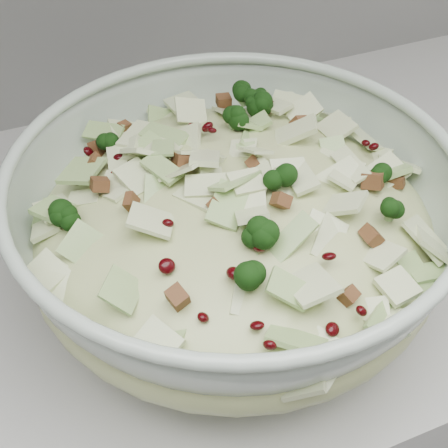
# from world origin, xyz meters

# --- Properties ---
(mixing_bowl) EXTENTS (0.48, 0.48, 0.16)m
(mixing_bowl) POSITION_xyz_m (0.58, 1.60, 0.98)
(mixing_bowl) COLOR #A9BAAA
(mixing_bowl) RESTS_ON counter
(salad) EXTENTS (0.49, 0.49, 0.16)m
(salad) POSITION_xyz_m (0.58, 1.60, 1.01)
(salad) COLOR #C0C586
(salad) RESTS_ON mixing_bowl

